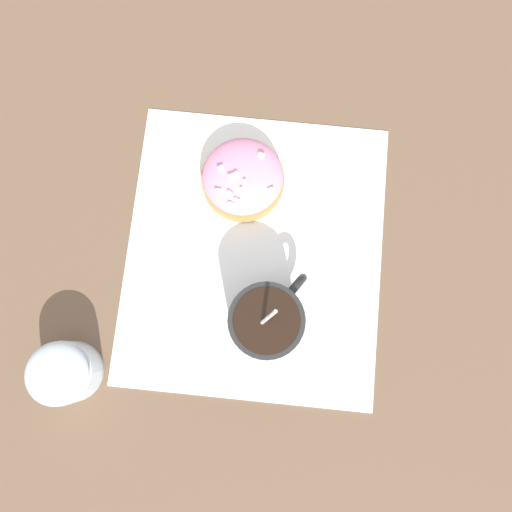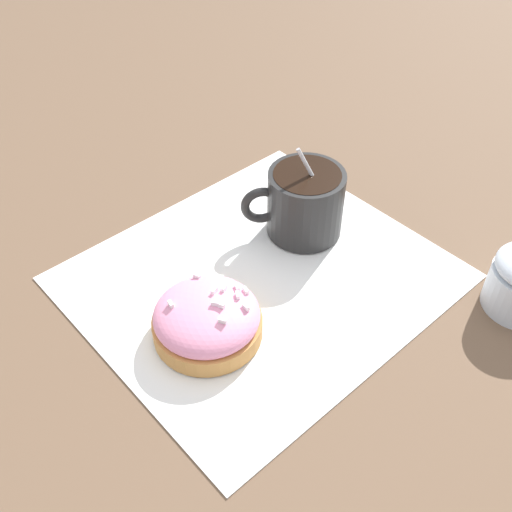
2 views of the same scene
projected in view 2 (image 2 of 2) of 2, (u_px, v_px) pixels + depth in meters
name	position (u px, v px, depth m)	size (l,w,h in m)	color
ground_plane	(260.00, 278.00, 0.58)	(3.00, 3.00, 0.00)	brown
paper_napkin	(260.00, 277.00, 0.58)	(0.36, 0.33, 0.00)	white
coffee_cup	(304.00, 200.00, 0.61)	(0.09, 0.09, 0.10)	black
frosted_pastry	(207.00, 319.00, 0.52)	(0.10, 0.10, 0.04)	#C18442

